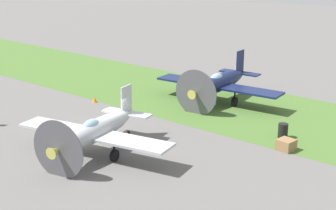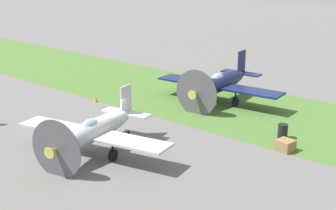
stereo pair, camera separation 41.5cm
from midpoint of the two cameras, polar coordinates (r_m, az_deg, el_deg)
name	(u,v)px [view 1 (the left image)]	position (r m, az deg, el deg)	size (l,w,h in m)	color
ground_plane	(105,141)	(30.68, -7.52, -4.01)	(160.00, 160.00, 0.00)	#605E5B
grass_verge	(209,101)	(38.35, 4.39, 0.45)	(120.00, 11.00, 0.01)	#476B2D
airplane_lead	(96,131)	(28.27, -8.55, -2.87)	(9.51, 7.60, 3.37)	#B2B7BC
airplane_wingman	(219,83)	(37.83, 5.50, 2.51)	(9.98, 7.91, 3.54)	#141E47
fuel_drum	(283,131)	(31.47, 12.46, -2.85)	(0.60, 0.60, 0.90)	black
supply_crate	(286,145)	(29.65, 12.77, -4.40)	(0.90, 0.90, 0.64)	olive
runway_marker_cone	(95,100)	(38.29, -8.57, 0.61)	(0.36, 0.36, 0.44)	orange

